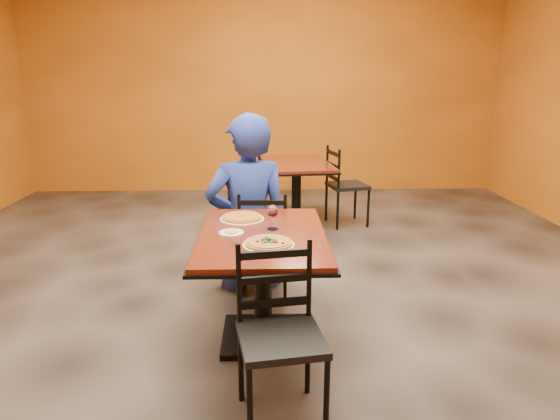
{
  "coord_description": "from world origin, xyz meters",
  "views": [
    {
      "loc": [
        0.02,
        -3.52,
        1.73
      ],
      "look_at": [
        0.12,
        -0.3,
        0.85
      ],
      "focal_mm": 31.78,
      "sensor_mm": 36.0,
      "label": 1
    }
  ],
  "objects_px": {
    "chair_second_right": "(347,186)",
    "wine_glass": "(273,216)",
    "table_main": "(263,262)",
    "chair_second_left": "(245,190)",
    "chair_main_near": "(281,340)",
    "side_plate": "(231,233)",
    "diner": "(248,203)",
    "chair_main_far": "(263,241)",
    "plate_far": "(242,219)",
    "pizza_main": "(269,242)",
    "plate_main": "(269,245)",
    "pizza_far": "(242,217)",
    "table_second": "(296,179)"
  },
  "relations": [
    {
      "from": "chair_second_left",
      "to": "pizza_far",
      "type": "xyz_separation_m",
      "value": [
        0.07,
        -2.34,
        0.35
      ]
    },
    {
      "from": "diner",
      "to": "plate_far",
      "type": "distance_m",
      "value": 0.57
    },
    {
      "from": "chair_second_right",
      "to": "wine_glass",
      "type": "distance_m",
      "value": 2.75
    },
    {
      "from": "table_main",
      "to": "chair_main_far",
      "type": "bearing_deg",
      "value": 89.94
    },
    {
      "from": "table_main",
      "to": "plate_far",
      "type": "distance_m",
      "value": 0.4
    },
    {
      "from": "plate_far",
      "to": "side_plate",
      "type": "xyz_separation_m",
      "value": [
        -0.06,
        -0.31,
        0.0
      ]
    },
    {
      "from": "diner",
      "to": "plate_far",
      "type": "xyz_separation_m",
      "value": [
        -0.02,
        -0.57,
        0.03
      ]
    },
    {
      "from": "pizza_far",
      "to": "chair_main_near",
      "type": "bearing_deg",
      "value": -78.06
    },
    {
      "from": "chair_second_right",
      "to": "pizza_far",
      "type": "height_order",
      "value": "chair_second_right"
    },
    {
      "from": "diner",
      "to": "pizza_far",
      "type": "height_order",
      "value": "diner"
    },
    {
      "from": "chair_main_far",
      "to": "chair_second_right",
      "type": "bearing_deg",
      "value": -116.36
    },
    {
      "from": "plate_main",
      "to": "pizza_far",
      "type": "height_order",
      "value": "pizza_far"
    },
    {
      "from": "chair_main_far",
      "to": "plate_far",
      "type": "xyz_separation_m",
      "value": [
        -0.15,
        -0.48,
        0.33
      ]
    },
    {
      "from": "chair_main_near",
      "to": "side_plate",
      "type": "relative_size",
      "value": 5.7
    },
    {
      "from": "plate_far",
      "to": "table_main",
      "type": "bearing_deg",
      "value": -65.13
    },
    {
      "from": "chair_main_far",
      "to": "side_plate",
      "type": "bearing_deg",
      "value": 77.31
    },
    {
      "from": "diner",
      "to": "wine_glass",
      "type": "height_order",
      "value": "diner"
    },
    {
      "from": "plate_main",
      "to": "plate_far",
      "type": "height_order",
      "value": "same"
    },
    {
      "from": "chair_main_far",
      "to": "wine_glass",
      "type": "bearing_deg",
      "value": 97.01
    },
    {
      "from": "pizza_far",
      "to": "side_plate",
      "type": "height_order",
      "value": "pizza_far"
    },
    {
      "from": "side_plate",
      "to": "diner",
      "type": "bearing_deg",
      "value": 85.06
    },
    {
      "from": "table_second",
      "to": "table_main",
      "type": "bearing_deg",
      "value": -98.29
    },
    {
      "from": "pizza_main",
      "to": "table_main",
      "type": "bearing_deg",
      "value": 98.84
    },
    {
      "from": "chair_second_right",
      "to": "pizza_main",
      "type": "distance_m",
      "value": 3.05
    },
    {
      "from": "table_second",
      "to": "pizza_main",
      "type": "distance_m",
      "value": 2.92
    },
    {
      "from": "diner",
      "to": "plate_main",
      "type": "xyz_separation_m",
      "value": [
        0.16,
        -1.12,
        0.03
      ]
    },
    {
      "from": "diner",
      "to": "side_plate",
      "type": "xyz_separation_m",
      "value": [
        -0.08,
        -0.88,
        0.03
      ]
    },
    {
      "from": "table_main",
      "to": "side_plate",
      "type": "bearing_deg",
      "value": 178.66
    },
    {
      "from": "chair_second_right",
      "to": "pizza_main",
      "type": "xyz_separation_m",
      "value": [
        -0.95,
        -2.89,
        0.31
      ]
    },
    {
      "from": "chair_main_near",
      "to": "pizza_main",
      "type": "relative_size",
      "value": 3.21
    },
    {
      "from": "chair_second_left",
      "to": "plate_main",
      "type": "relative_size",
      "value": 2.74
    },
    {
      "from": "chair_main_far",
      "to": "chair_main_near",
      "type": "bearing_deg",
      "value": 94.97
    },
    {
      "from": "table_second",
      "to": "wine_glass",
      "type": "height_order",
      "value": "wine_glass"
    },
    {
      "from": "pizza_main",
      "to": "chair_second_right",
      "type": "bearing_deg",
      "value": 71.71
    },
    {
      "from": "wine_glass",
      "to": "chair_second_right",
      "type": "bearing_deg",
      "value": 70.15
    },
    {
      "from": "table_second",
      "to": "diner",
      "type": "relative_size",
      "value": 0.84
    },
    {
      "from": "plate_main",
      "to": "plate_far",
      "type": "xyz_separation_m",
      "value": [
        -0.18,
        0.55,
        0.0
      ]
    },
    {
      "from": "table_main",
      "to": "chair_second_left",
      "type": "xyz_separation_m",
      "value": [
        -0.22,
        2.65,
        -0.13
      ]
    },
    {
      "from": "chair_second_right",
      "to": "pizza_far",
      "type": "bearing_deg",
      "value": 140.95
    },
    {
      "from": "table_main",
      "to": "chair_main_far",
      "type": "xyz_separation_m",
      "value": [
        0.0,
        0.79,
        -0.13
      ]
    },
    {
      "from": "table_second",
      "to": "chair_second_left",
      "type": "height_order",
      "value": "chair_second_left"
    },
    {
      "from": "pizza_far",
      "to": "plate_main",
      "type": "bearing_deg",
      "value": -71.72
    },
    {
      "from": "plate_far",
      "to": "table_second",
      "type": "bearing_deg",
      "value": 77.22
    },
    {
      "from": "chair_second_left",
      "to": "chair_main_near",
      "type": "bearing_deg",
      "value": 5.38
    },
    {
      "from": "table_main",
      "to": "wine_glass",
      "type": "bearing_deg",
      "value": 53.18
    },
    {
      "from": "chair_main_near",
      "to": "plate_far",
      "type": "distance_m",
      "value": 1.19
    },
    {
      "from": "table_second",
      "to": "chair_main_far",
      "type": "relative_size",
      "value": 1.42
    },
    {
      "from": "plate_far",
      "to": "side_plate",
      "type": "distance_m",
      "value": 0.31
    },
    {
      "from": "table_second",
      "to": "plate_far",
      "type": "height_order",
      "value": "plate_far"
    },
    {
      "from": "pizza_main",
      "to": "side_plate",
      "type": "distance_m",
      "value": 0.34
    }
  ]
}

